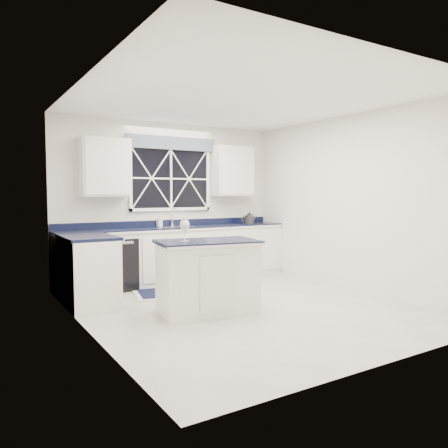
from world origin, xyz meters
TOP-DOWN VIEW (x-y plane):
  - ground at (0.00, 0.00)m, footprint 4.50×4.50m
  - back_wall at (0.00, 2.25)m, footprint 4.00×0.10m
  - base_cabinets at (-0.33, 1.78)m, footprint 3.99×1.60m
  - countertop at (0.00, 1.95)m, footprint 3.98×0.64m
  - dishwasher at (-1.10, 1.95)m, footprint 0.60×0.58m
  - window at (0.00, 2.20)m, footprint 1.65×0.09m
  - upper_cabinets at (0.00, 2.08)m, footprint 3.10×0.34m
  - faucet at (0.00, 2.14)m, footprint 0.05×0.20m
  - island at (-0.53, 0.01)m, footprint 1.33×0.93m
  - rug at (-0.34, 1.22)m, footprint 1.45×1.06m
  - kettle at (1.47, 1.95)m, footprint 0.28×0.22m
  - wine_glass at (-0.82, 0.04)m, footprint 0.12×0.12m
  - soap_bottle at (-0.24, 2.17)m, footprint 0.09×0.09m

SIDE VIEW (x-z plane):
  - ground at x=0.00m, z-range 0.00..0.00m
  - rug at x=-0.34m, z-range 0.00..0.02m
  - dishwasher at x=-1.10m, z-range 0.00..0.82m
  - base_cabinets at x=-0.33m, z-range 0.00..0.90m
  - island at x=-0.53m, z-range 0.00..0.92m
  - countertop at x=0.00m, z-range 0.90..0.94m
  - soap_bottle at x=-0.24m, z-range 0.94..1.11m
  - kettle at x=1.47m, z-range 0.93..1.14m
  - faucet at x=0.00m, z-range 0.95..1.25m
  - wine_glass at x=-0.82m, z-range 0.97..1.24m
  - back_wall at x=0.00m, z-range 0.00..2.70m
  - window at x=0.00m, z-range 1.20..2.46m
  - upper_cabinets at x=0.00m, z-range 1.45..2.35m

